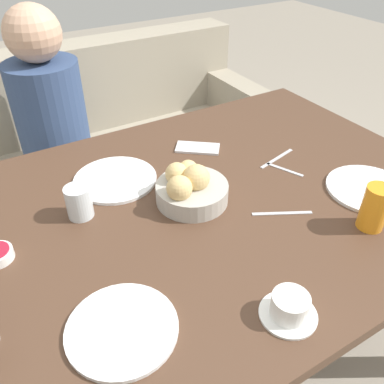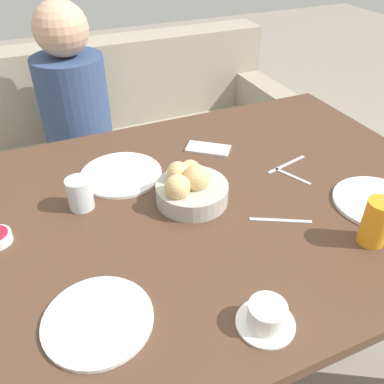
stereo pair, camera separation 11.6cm
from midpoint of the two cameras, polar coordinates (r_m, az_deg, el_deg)
ground_plane at (r=1.76m, az=0.04°, el=-21.56°), size 10.00×10.00×0.00m
dining_table at (r=1.24m, az=0.05°, el=-4.22°), size 1.48×1.08×0.78m
couch at (r=2.28m, az=-14.18°, el=4.14°), size 1.78×0.70×0.90m
seated_person at (r=2.01m, az=-19.66°, el=4.81°), size 0.31×0.40×1.17m
bread_basket at (r=1.15m, az=-3.19°, el=0.52°), size 0.21×0.21×0.12m
plate_near_left at (r=0.89m, az=-13.69°, el=-18.33°), size 0.23×0.23×0.01m
plate_near_right at (r=1.30m, az=21.35°, el=0.31°), size 0.25×0.25×0.01m
plate_far_center at (r=1.29m, az=-13.27°, el=1.67°), size 0.26×0.26×0.01m
juice_glass at (r=1.13m, az=21.65°, el=-2.19°), size 0.07×0.07×0.12m
water_tumbler at (r=1.15m, az=-18.40°, el=-1.45°), size 0.07×0.07×0.09m
coffee_cup at (r=0.88m, az=9.76°, el=-15.87°), size 0.12×0.12×0.06m
fork_silver at (r=1.38m, az=9.49°, el=4.58°), size 0.17×0.05×0.00m
knife_silver at (r=1.14m, az=9.73°, el=-3.08°), size 0.15×0.09×0.00m
spoon_coffee at (r=1.33m, az=10.48°, el=3.02°), size 0.06×0.12×0.00m
cell_phone at (r=1.42m, az=-1.55°, el=6.13°), size 0.16×0.15×0.01m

